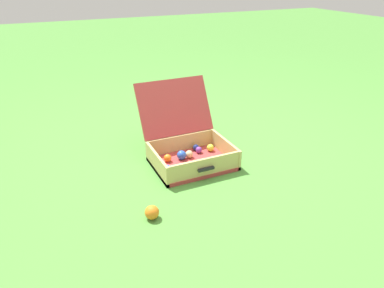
% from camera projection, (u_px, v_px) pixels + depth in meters
% --- Properties ---
extents(ground_plane, '(16.00, 16.00, 0.00)m').
position_uv_depth(ground_plane, '(202.00, 163.00, 2.49)').
color(ground_plane, '#4C8C38').
extents(open_suitcase, '(0.53, 0.63, 0.50)m').
position_uv_depth(open_suitcase, '(187.00, 145.00, 2.48)').
color(open_suitcase, '#B23838').
rests_on(open_suitcase, ground).
extents(stray_ball_on_grass, '(0.08, 0.08, 0.08)m').
position_uv_depth(stray_ball_on_grass, '(152.00, 212.00, 1.92)').
color(stray_ball_on_grass, orange).
rests_on(stray_ball_on_grass, ground).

